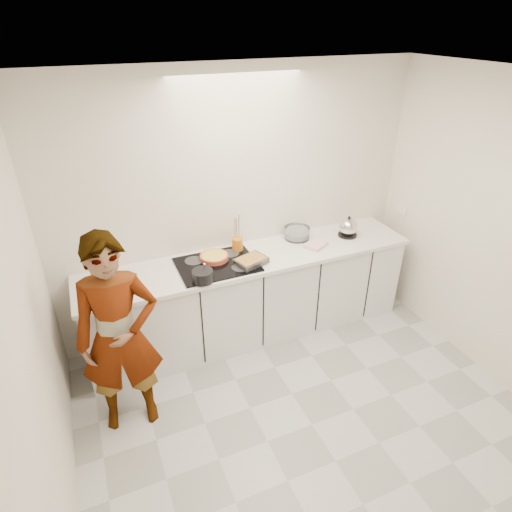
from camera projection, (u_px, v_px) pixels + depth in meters
name	position (u px, v px, depth m)	size (l,w,h in m)	color
floor	(312.00, 425.00, 3.49)	(3.60, 3.20, 0.00)	silver
ceiling	(344.00, 85.00, 2.21)	(3.60, 3.20, 0.00)	white
wall_back	(238.00, 207.00, 4.13)	(3.60, 0.00, 2.60)	white
wall_left	(27.00, 370.00, 2.24)	(0.00, 3.20, 2.60)	white
base_cabinets	(252.00, 298.00, 4.30)	(3.20, 0.58, 0.87)	silver
countertop	(251.00, 259.00, 4.08)	(3.24, 0.64, 0.04)	white
hob	(217.00, 265.00, 3.93)	(0.72, 0.54, 0.01)	black
tart_dish	(214.00, 257.00, 3.99)	(0.34, 0.34, 0.04)	#B1452E
saucepan	(203.00, 276.00, 3.65)	(0.22, 0.22, 0.17)	black
baking_dish	(251.00, 261.00, 3.92)	(0.33, 0.28, 0.05)	silver
mixing_bowl	(297.00, 233.00, 4.38)	(0.33, 0.33, 0.12)	silver
tea_towel	(316.00, 245.00, 4.25)	(0.23, 0.16, 0.04)	white
kettle	(348.00, 228.00, 4.41)	(0.25, 0.25, 0.22)	black
utensil_crock	(238.00, 244.00, 4.14)	(0.11, 0.11, 0.14)	orange
cook	(119.00, 337.00, 3.16)	(0.61, 0.40, 1.68)	silver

